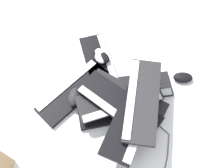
{
  "coord_description": "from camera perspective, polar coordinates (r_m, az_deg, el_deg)",
  "views": [
    {
      "loc": [
        -0.56,
        0.04,
        1.24
      ],
      "look_at": [
        0.08,
        0.02,
        0.09
      ],
      "focal_mm": 40.0,
      "sensor_mm": 36.0,
      "label": 1
    }
  ],
  "objects": [
    {
      "name": "keyboard_5",
      "position": [
        1.29,
        1.71,
        -3.53
      ],
      "size": [
        0.26,
        0.46,
        0.03
      ],
      "color": "black",
      "rests_on": "keyboard_4"
    },
    {
      "name": "keyboard_1",
      "position": [
        1.4,
        -8.75,
        -1.69
      ],
      "size": [
        0.41,
        0.42,
        0.03
      ],
      "color": "black",
      "rests_on": "ground"
    },
    {
      "name": "mouse_4",
      "position": [
        1.32,
        2.55,
        -3.74
      ],
      "size": [
        0.09,
        0.12,
        0.04
      ],
      "primitive_type": "ellipsoid",
      "rotation": [
        0.0,
        0.0,
        1.79
      ],
      "color": "black",
      "rests_on": "keyboard_2"
    },
    {
      "name": "mouse_5",
      "position": [
        1.34,
        -8.56,
        -2.88
      ],
      "size": [
        0.12,
        0.09,
        0.04
      ],
      "primitive_type": "ellipsoid",
      "rotation": [
        0.0,
        0.0,
        2.95
      ],
      "color": "black",
      "rests_on": "keyboard_1"
    },
    {
      "name": "ground_plane",
      "position": [
        1.36,
        0.82,
        -4.62
      ],
      "size": [
        3.2,
        3.2,
        0.0
      ],
      "primitive_type": "plane",
      "color": "white"
    },
    {
      "name": "keyboard_0",
      "position": [
        1.47,
        -2.72,
        4.36
      ],
      "size": [
        0.46,
        0.25,
        0.03
      ],
      "color": "black",
      "rests_on": "ground"
    },
    {
      "name": "mouse_2",
      "position": [
        1.3,
        1.14,
        -5.4
      ],
      "size": [
        0.1,
        0.13,
        0.04
      ],
      "primitive_type": "ellipsoid",
      "rotation": [
        0.0,
        0.0,
        1.9
      ],
      "color": "#4C4C51",
      "rests_on": "keyboard_2"
    },
    {
      "name": "mouse_6",
      "position": [
        1.46,
        -2.39,
        6.29
      ],
      "size": [
        0.12,
        0.12,
        0.04
      ],
      "primitive_type": "ellipsoid",
      "rotation": [
        0.0,
        0.0,
        3.93
      ],
      "color": "black",
      "rests_on": "keyboard_0"
    },
    {
      "name": "keyboard_2",
      "position": [
        1.34,
        1.73,
        -5.6
      ],
      "size": [
        0.22,
        0.46,
        0.03
      ],
      "color": "black",
      "rests_on": "ground"
    },
    {
      "name": "mouse_1",
      "position": [
        1.46,
        -2.68,
        6.43
      ],
      "size": [
        0.12,
        0.1,
        0.04
      ],
      "primitive_type": "ellipsoid",
      "rotation": [
        0.0,
        0.0,
        0.3
      ],
      "color": "silver",
      "rests_on": "keyboard_0"
    },
    {
      "name": "keyboard_4",
      "position": [
        1.33,
        3.12,
        -3.14
      ],
      "size": [
        0.36,
        0.45,
        0.03
      ],
      "color": "black",
      "rests_on": "keyboard_3"
    },
    {
      "name": "mouse_0",
      "position": [
        1.47,
        15.92,
        1.45
      ],
      "size": [
        0.07,
        0.11,
        0.04
      ],
      "primitive_type": "ellipsoid",
      "rotation": [
        0.0,
        0.0,
        4.65
      ],
      "color": "black",
      "rests_on": "ground"
    },
    {
      "name": "keyboard_6",
      "position": [
        1.25,
        1.57,
        -4.7
      ],
      "size": [
        0.4,
        0.43,
        0.03
      ],
      "color": "black",
      "rests_on": "keyboard_5"
    },
    {
      "name": "keyboard_8",
      "position": [
        1.2,
        6.9,
        -3.56
      ],
      "size": [
        0.46,
        0.23,
        0.03
      ],
      "color": "#232326",
      "rests_on": "keyboard_7"
    },
    {
      "name": "mouse_3",
      "position": [
        1.28,
        1.61,
        -7.7
      ],
      "size": [
        0.12,
        0.09,
        0.04
      ],
      "primitive_type": "ellipsoid",
      "rotation": [
        0.0,
        0.0,
        0.25
      ],
      "color": "#4C4C51",
      "rests_on": "keyboard_2"
    },
    {
      "name": "keyboard_7",
      "position": [
        1.19,
        4.54,
        -7.6
      ],
      "size": [
        0.46,
        0.32,
        0.03
      ],
      "color": "black",
      "rests_on": "keyboard_6"
    },
    {
      "name": "keyboard_3",
      "position": [
        1.39,
        4.57,
        -1.01
      ],
      "size": [
        0.19,
        0.45,
        0.03
      ],
      "color": "black",
      "rests_on": "ground"
    }
  ]
}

